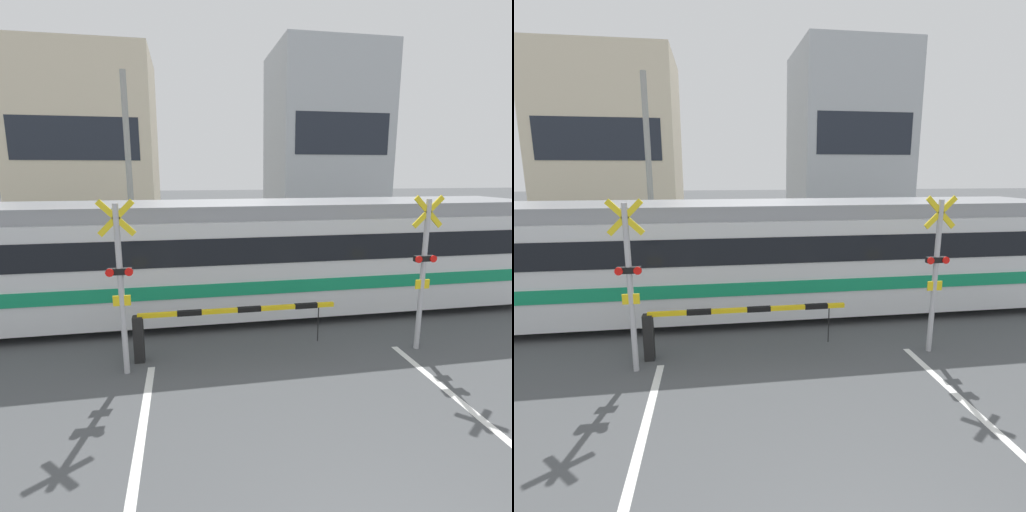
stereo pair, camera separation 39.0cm
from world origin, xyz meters
The scene contains 11 objects.
rail_track_near centered at (0.00, 7.78, 0.04)m, with size 50.00×0.10×0.08m.
rail_track_far centered at (0.00, 9.21, 0.04)m, with size 50.00×0.10×0.08m.
commuter_train centered at (-2.01, 8.49, 1.63)m, with size 19.82×3.03×3.04m.
crossing_barrier_near centered at (-1.68, 5.82, 0.77)m, with size 4.27×0.20×1.04m.
crossing_barrier_far centered at (1.68, 11.29, 0.77)m, with size 4.27×0.20×1.04m.
crossing_signal_left centered at (-3.09, 5.37, 1.86)m, with size 0.68×0.15×3.37m.
crossing_signal_right centered at (3.09, 5.37, 1.86)m, with size 0.68×0.15×3.37m.
pedestrian centered at (-1.17, 14.78, 1.00)m, with size 0.38×0.23×1.73m.
building_left_of_street centered at (-6.60, 20.61, 4.81)m, with size 6.73×5.66×9.63m.
building_right_of_street centered at (6.21, 20.61, 5.18)m, with size 5.93×5.66×10.37m.
utility_pole_streetside centered at (-3.84, 13.79, 3.70)m, with size 0.22×0.22×7.40m.
Camera 1 is at (-1.90, -2.10, 3.86)m, focal length 28.00 mm.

